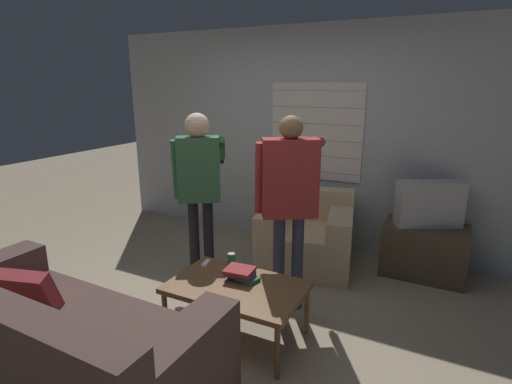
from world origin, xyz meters
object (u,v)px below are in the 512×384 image
Objects in this scene: person_right_standing at (289,191)px; book_stack at (241,274)px; coffee_table at (237,290)px; person_left_standing at (199,177)px; spare_remote at (206,263)px; soda_can at (232,260)px; couch_blue at (57,351)px; armchair_beige at (306,236)px; tv at (429,204)px.

person_right_standing is 6.17× the size of book_stack.
person_left_standing is at bearing 138.91° from coffee_table.
soda_can is at bearing 0.32° from spare_remote.
person_right_standing is at bearing 67.94° from book_stack.
person_left_standing is at bearing 142.53° from book_stack.
spare_remote is at bearing 155.31° from coffee_table.
couch_blue is 7.47× the size of book_stack.
person_right_standing reaches higher than book_stack.
person_right_standing reaches higher than soda_can.
person_right_standing reaches higher than couch_blue.
armchair_beige is at bearing 57.70° from spare_remote.
armchair_beige is 1.10× the size of coffee_table.
armchair_beige is at bearing 68.63° from person_right_standing.
book_stack is (-1.20, -1.68, -0.27)m from tv.
tv is (1.19, 1.77, 0.36)m from coffee_table.
coffee_table is 7.46× the size of spare_remote.
person_left_standing is 0.99× the size of person_right_standing.
tv is 2.08m from book_stack.
armchair_beige is at bearing -12.55° from tv.
person_left_standing is (-0.11, 1.73, 0.73)m from couch_blue.
book_stack is at bearing -69.24° from person_left_standing.
book_stack is 2.16× the size of soda_can.
person_right_standing is at bearing 87.09° from armchair_beige.
coffee_table is 3.73× the size of book_stack.
person_left_standing is (-0.82, -0.76, 0.73)m from armchair_beige.
tv is at bearing 31.38° from spare_remote.
coffee_table is at bearing -52.68° from soda_can.
person_right_standing is (-1.00, -1.20, 0.30)m from tv.
book_stack is at bearing 26.64° from tv.
person_right_standing is 0.77m from book_stack.
person_left_standing is at bearing 114.16° from spare_remote.
soda_can is 0.93× the size of spare_remote.
person_right_standing is (0.98, -0.12, 0.02)m from person_left_standing.
couch_blue reaches higher than coffee_table.
book_stack is at bearing 59.92° from couch_blue.
spare_remote is (-0.43, -1.27, 0.13)m from armchair_beige.
book_stack is 0.22m from soda_can.
soda_can is (-0.18, 0.24, 0.10)m from coffee_table.
coffee_table is (0.69, 1.03, 0.08)m from couch_blue.
book_stack is (0.67, 1.13, 0.17)m from couch_blue.
person_left_standing is at bearing 94.52° from couch_blue.
couch_blue is at bearing -116.85° from spare_remote.
person_right_standing is 0.93m from spare_remote.
armchair_beige is 1.72× the size of tv.
person_right_standing reaches higher than person_left_standing.
soda_can is (-1.37, -1.53, -0.26)m from tv.
couch_blue reaches higher than armchair_beige.
book_stack is at bearing 97.07° from coffee_table.
tv is at bearing -177.48° from armchair_beige.
couch_blue is at bearing -120.93° from book_stack.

